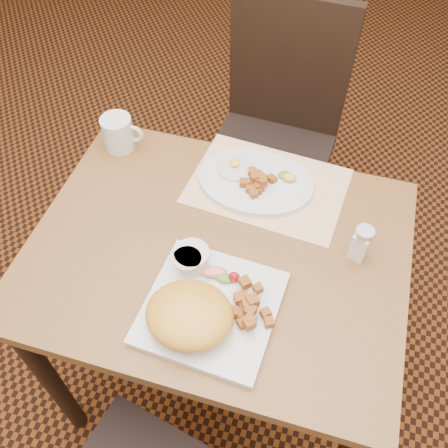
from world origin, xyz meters
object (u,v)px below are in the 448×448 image
table (218,273)px  plate_square (211,308)px  salt_shaker (361,243)px  chair_far (276,126)px  plate_oval (255,182)px  coffee_mug (119,133)px

table → plate_square: (0.04, -0.16, 0.12)m
plate_square → salt_shaker: size_ratio=2.80×
chair_far → salt_shaker: chair_far is taller
table → chair_far: bearing=90.0°
chair_far → plate_square: bearing=95.6°
chair_far → plate_oval: bearing=97.6°
table → plate_oval: size_ratio=2.96×
chair_far → plate_square: 0.91m
salt_shaker → table: bearing=-167.6°
coffee_mug → plate_square: bearing=-46.9°
plate_oval → table: bearing=-99.2°
plate_square → coffee_mug: (-0.40, 0.43, 0.04)m
chair_far → plate_square: chair_far is taller
table → plate_oval: bearing=80.8°
salt_shaker → coffee_mug: (-0.69, 0.19, -0.00)m
table → plate_square: bearing=-77.8°
plate_oval → chair_far: bearing=94.2°
plate_square → salt_shaker: bearing=39.0°
table → chair_far: (0.00, 0.72, -0.10)m
plate_oval → coffee_mug: size_ratio=2.62×
chair_far → plate_oval: 0.54m
table → plate_square: 0.20m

